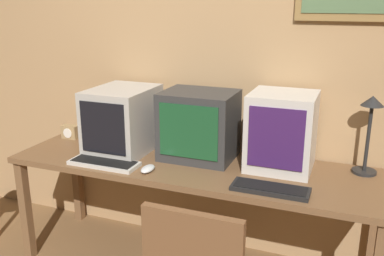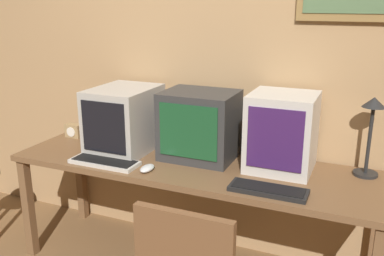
{
  "view_description": "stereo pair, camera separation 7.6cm",
  "coord_description": "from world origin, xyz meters",
  "px_view_note": "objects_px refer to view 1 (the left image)",
  "views": [
    {
      "loc": [
        0.86,
        -1.27,
        1.64
      ],
      "look_at": [
        0.0,
        0.93,
        0.93
      ],
      "focal_mm": 40.0,
      "sensor_mm": 36.0,
      "label": 1
    },
    {
      "loc": [
        0.93,
        -1.24,
        1.64
      ],
      "look_at": [
        0.0,
        0.93,
        0.93
      ],
      "focal_mm": 40.0,
      "sensor_mm": 36.0,
      "label": 2
    }
  ],
  "objects_px": {
    "monitor_right": "(282,131)",
    "monitor_center": "(199,125)",
    "desk_lamp": "(370,122)",
    "keyboard_side": "(270,189)",
    "keyboard_main": "(104,163)",
    "desk_clock": "(70,132)",
    "mouse_near_keyboard": "(148,169)",
    "monitor_left": "(123,120)"
  },
  "relations": [
    {
      "from": "monitor_right",
      "to": "monitor_center",
      "type": "bearing_deg",
      "value": -178.65
    },
    {
      "from": "desk_lamp",
      "to": "keyboard_side",
      "type": "bearing_deg",
      "value": -135.83
    },
    {
      "from": "monitor_center",
      "to": "monitor_right",
      "type": "xyz_separation_m",
      "value": [
        0.49,
        0.01,
        0.01
      ]
    },
    {
      "from": "keyboard_side",
      "to": "monitor_center",
      "type": "bearing_deg",
      "value": 147.34
    },
    {
      "from": "monitor_center",
      "to": "keyboard_side",
      "type": "xyz_separation_m",
      "value": [
        0.51,
        -0.33,
        -0.19
      ]
    },
    {
      "from": "monitor_center",
      "to": "desk_lamp",
      "type": "bearing_deg",
      "value": 6.06
    },
    {
      "from": "keyboard_main",
      "to": "desk_clock",
      "type": "distance_m",
      "value": 0.61
    },
    {
      "from": "keyboard_side",
      "to": "mouse_near_keyboard",
      "type": "relative_size",
      "value": 3.29
    },
    {
      "from": "keyboard_main",
      "to": "monitor_right",
      "type": "bearing_deg",
      "value": 19.41
    },
    {
      "from": "mouse_near_keyboard",
      "to": "monitor_center",
      "type": "bearing_deg",
      "value": 60.08
    },
    {
      "from": "monitor_right",
      "to": "keyboard_main",
      "type": "xyz_separation_m",
      "value": [
        -0.96,
        -0.34,
        -0.21
      ]
    },
    {
      "from": "keyboard_main",
      "to": "mouse_near_keyboard",
      "type": "bearing_deg",
      "value": 1.09
    },
    {
      "from": "monitor_right",
      "to": "mouse_near_keyboard",
      "type": "bearing_deg",
      "value": -153.85
    },
    {
      "from": "desk_lamp",
      "to": "mouse_near_keyboard",
      "type": "bearing_deg",
      "value": -159.57
    },
    {
      "from": "monitor_center",
      "to": "mouse_near_keyboard",
      "type": "height_order",
      "value": "monitor_center"
    },
    {
      "from": "keyboard_side",
      "to": "desk_clock",
      "type": "distance_m",
      "value": 1.51
    },
    {
      "from": "monitor_center",
      "to": "keyboard_main",
      "type": "height_order",
      "value": "monitor_center"
    },
    {
      "from": "monitor_left",
      "to": "mouse_near_keyboard",
      "type": "distance_m",
      "value": 0.45
    },
    {
      "from": "monitor_left",
      "to": "keyboard_side",
      "type": "distance_m",
      "value": 1.06
    },
    {
      "from": "monitor_left",
      "to": "monitor_center",
      "type": "relative_size",
      "value": 1.08
    },
    {
      "from": "monitor_right",
      "to": "mouse_near_keyboard",
      "type": "xyz_separation_m",
      "value": [
        -0.68,
        -0.33,
        -0.2
      ]
    },
    {
      "from": "desk_clock",
      "to": "mouse_near_keyboard",
      "type": "bearing_deg",
      "value": -23.94
    },
    {
      "from": "desk_clock",
      "to": "desk_lamp",
      "type": "height_order",
      "value": "desk_lamp"
    },
    {
      "from": "monitor_right",
      "to": "monitor_left",
      "type": "bearing_deg",
      "value": -176.24
    },
    {
      "from": "keyboard_main",
      "to": "desk_clock",
      "type": "bearing_deg",
      "value": 144.68
    },
    {
      "from": "monitor_center",
      "to": "keyboard_main",
      "type": "distance_m",
      "value": 0.6
    },
    {
      "from": "monitor_left",
      "to": "monitor_right",
      "type": "xyz_separation_m",
      "value": [
        0.99,
        0.06,
        0.02
      ]
    },
    {
      "from": "monitor_left",
      "to": "desk_lamp",
      "type": "relative_size",
      "value": 1.06
    },
    {
      "from": "monitor_center",
      "to": "mouse_near_keyboard",
      "type": "xyz_separation_m",
      "value": [
        -0.19,
        -0.32,
        -0.19
      ]
    },
    {
      "from": "monitor_right",
      "to": "mouse_near_keyboard",
      "type": "distance_m",
      "value": 0.78
    },
    {
      "from": "monitor_center",
      "to": "desk_lamp",
      "type": "xyz_separation_m",
      "value": [
        0.95,
        0.1,
        0.09
      ]
    },
    {
      "from": "monitor_center",
      "to": "monitor_right",
      "type": "distance_m",
      "value": 0.49
    },
    {
      "from": "monitor_left",
      "to": "keyboard_main",
      "type": "distance_m",
      "value": 0.33
    },
    {
      "from": "mouse_near_keyboard",
      "to": "desk_lamp",
      "type": "distance_m",
      "value": 1.24
    },
    {
      "from": "monitor_right",
      "to": "desk_lamp",
      "type": "xyz_separation_m",
      "value": [
        0.46,
        0.09,
        0.08
      ]
    },
    {
      "from": "keyboard_main",
      "to": "mouse_near_keyboard",
      "type": "distance_m",
      "value": 0.28
    },
    {
      "from": "keyboard_main",
      "to": "keyboard_side",
      "type": "bearing_deg",
      "value": 0.04
    },
    {
      "from": "mouse_near_keyboard",
      "to": "keyboard_side",
      "type": "bearing_deg",
      "value": -0.38
    },
    {
      "from": "mouse_near_keyboard",
      "to": "desk_lamp",
      "type": "height_order",
      "value": "desk_lamp"
    },
    {
      "from": "monitor_left",
      "to": "desk_clock",
      "type": "relative_size",
      "value": 4.04
    },
    {
      "from": "monitor_right",
      "to": "keyboard_main",
      "type": "relative_size",
      "value": 1.05
    },
    {
      "from": "desk_lamp",
      "to": "desk_clock",
      "type": "bearing_deg",
      "value": -177.66
    }
  ]
}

